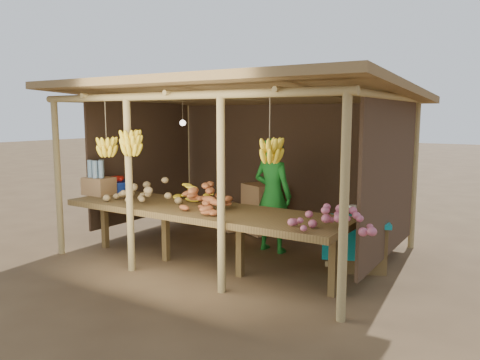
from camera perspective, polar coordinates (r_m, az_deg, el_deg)
The scene contains 13 objects.
ground at distance 6.98m, azimuth 0.00°, elevation -8.57°, with size 60.00×60.00×0.00m, color brown.
stall_structure at distance 6.61m, azimuth -0.33°, elevation 7.30°, with size 4.70×3.50×2.43m.
counter at distance 6.04m, azimuth -4.82°, elevation -3.97°, with size 3.90×1.05×0.80m.
potato_heap at distance 6.50m, azimuth -11.21°, elevation -1.05°, with size 1.02×0.61×0.37m, color #9B7F50, non-canonical shape.
sweet_potato_heap at distance 5.93m, azimuth -5.38°, elevation -1.84°, with size 0.97×0.58×0.36m, color #AA572B, non-canonical shape.
onion_heap at distance 4.88m, azimuth 11.54°, elevation -4.06°, with size 0.92×0.55×0.36m, color #B3576D, non-canonical shape.
banana_pile at distance 6.46m, azimuth -5.65°, elevation -1.08°, with size 0.63×0.38×0.35m, color yellow, non-canonical shape.
tomato_basin at distance 7.54m, azimuth -14.77°, elevation -0.61°, with size 0.46×0.46×0.24m.
bottle_box at distance 7.29m, azimuth -16.85°, elevation -0.16°, with size 0.42×0.34×0.52m.
vendor at distance 6.79m, azimuth 3.99°, elevation -1.87°, with size 0.60×0.40×1.66m, color #186D1F.
tarp_crate at distance 6.30m, azimuth 14.25°, elevation -7.34°, with size 0.90×0.85×0.85m.
carton_stack at distance 7.91m, azimuth 1.23°, elevation -3.87°, with size 1.21×0.58×0.83m.
burlap_sacks at distance 8.65m, azimuth -5.35°, elevation -3.83°, with size 0.73×0.38×0.52m.
Camera 1 is at (3.57, -5.66, 1.98)m, focal length 35.00 mm.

